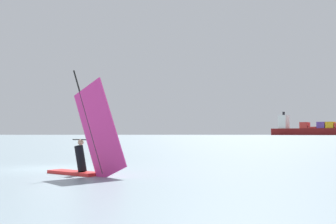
{
  "coord_description": "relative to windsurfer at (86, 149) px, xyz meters",
  "views": [
    {
      "loc": [
        7.51,
        -16.52,
        1.5
      ],
      "look_at": [
        4.31,
        5.41,
        2.74
      ],
      "focal_mm": 42.51,
      "sensor_mm": 36.0,
      "label": 1
    }
  ],
  "objects": [
    {
      "name": "ground_plane",
      "position": [
        -2.44,
        2.51,
        -0.95
      ],
      "size": [
        4000.0,
        4000.0,
        0.0
      ],
      "primitive_type": "plane",
      "color": "gray"
    },
    {
      "name": "cargo_ship",
      "position": [
        156.4,
        671.13,
        9.15
      ],
      "size": [
        151.34,
        86.56,
        40.15
      ],
      "rotation": [
        0.0,
        0.0,
        5.88
      ],
      "color": "maroon",
      "rests_on": "ground_plane"
    },
    {
      "name": "windsurfer",
      "position": [
        0.0,
        0.0,
        0.0
      ],
      "size": [
        3.56,
        2.18,
        4.12
      ],
      "rotation": [
        0.0,
        0.0,
        2.64
      ],
      "color": "red",
      "rests_on": "ground_plane"
    }
  ]
}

